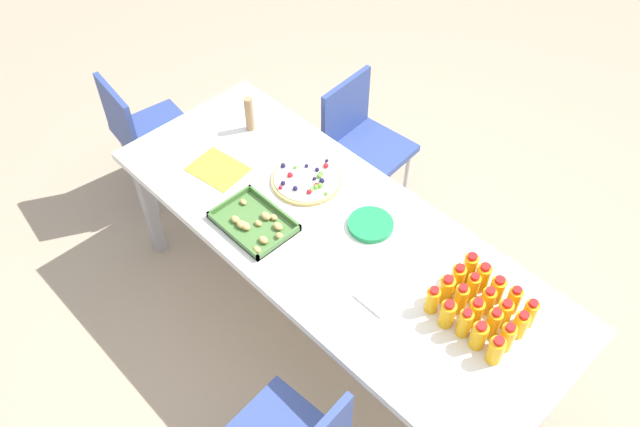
{
  "coord_description": "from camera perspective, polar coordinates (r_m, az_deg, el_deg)",
  "views": [
    {
      "loc": [
        -1.29,
        1.33,
        2.88
      ],
      "look_at": [
        0.1,
        -0.02,
        0.75
      ],
      "focal_mm": 36.24,
      "sensor_mm": 36.0,
      "label": 1
    }
  ],
  "objects": [
    {
      "name": "juice_bottle_10",
      "position": [
        2.54,
        16.17,
        -10.45
      ],
      "size": [
        0.06,
        0.06,
        0.14
      ],
      "color": "#F9AD14",
      "rests_on": "party_table"
    },
    {
      "name": "paper_folder",
      "position": [
        3.14,
        -8.99,
        3.9
      ],
      "size": [
        0.29,
        0.24,
        0.01
      ],
      "primitive_type": "cube",
      "rotation": [
        0.0,
        0.0,
        0.16
      ],
      "color": "yellow",
      "rests_on": "party_table"
    },
    {
      "name": "plate_stack",
      "position": [
        2.85,
        4.49,
        -0.98
      ],
      "size": [
        0.2,
        0.2,
        0.02
      ],
      "color": "#1E8C4C",
      "rests_on": "party_table"
    },
    {
      "name": "juice_bottle_0",
      "position": [
        2.62,
        18.01,
        -8.37
      ],
      "size": [
        0.05,
        0.05,
        0.14
      ],
      "color": "#F9AC14",
      "rests_on": "party_table"
    },
    {
      "name": "juice_bottle_5",
      "position": [
        2.59,
        17.28,
        -9.35
      ],
      "size": [
        0.06,
        0.06,
        0.13
      ],
      "color": "#F9AE14",
      "rests_on": "party_table"
    },
    {
      "name": "juice_bottle_9",
      "position": [
        2.65,
        12.06,
        -5.61
      ],
      "size": [
        0.06,
        0.06,
        0.14
      ],
      "color": "#FAAC14",
      "rests_on": "party_table"
    },
    {
      "name": "juice_bottle_3",
      "position": [
        2.67,
        14.16,
        -5.49
      ],
      "size": [
        0.06,
        0.06,
        0.14
      ],
      "color": "#F9AF14",
      "rests_on": "party_table"
    },
    {
      "name": "juice_bottle_17",
      "position": [
        2.53,
        12.65,
        -9.42
      ],
      "size": [
        0.05,
        0.05,
        0.14
      ],
      "color": "#F9AB14",
      "rests_on": "party_table"
    },
    {
      "name": "juice_bottle_1",
      "position": [
        2.64,
        16.72,
        -7.33
      ],
      "size": [
        0.06,
        0.06,
        0.14
      ],
      "color": "#FAAB14",
      "rests_on": "party_table"
    },
    {
      "name": "juice_bottle_13",
      "position": [
        2.59,
        12.3,
        -7.38
      ],
      "size": [
        0.05,
        0.05,
        0.15
      ],
      "color": "#F9AC14",
      "rests_on": "party_table"
    },
    {
      "name": "party_table",
      "position": [
        2.88,
        1.2,
        -2.39
      ],
      "size": [
        2.25,
        0.86,
        0.73
      ],
      "color": "silver",
      "rests_on": "ground_plane"
    },
    {
      "name": "juice_bottle_15",
      "position": [
        2.5,
        15.25,
        -11.57
      ],
      "size": [
        0.06,
        0.06,
        0.14
      ],
      "color": "#FAAC14",
      "rests_on": "party_table"
    },
    {
      "name": "juice_bottle_7",
      "position": [
        2.62,
        14.57,
        -7.45
      ],
      "size": [
        0.06,
        0.06,
        0.13
      ],
      "color": "#F9AC14",
      "rests_on": "party_table"
    },
    {
      "name": "juice_bottle_16",
      "position": [
        2.52,
        13.84,
        -10.42
      ],
      "size": [
        0.06,
        0.06,
        0.13
      ],
      "color": "#F9AD14",
      "rests_on": "party_table"
    },
    {
      "name": "napkin_stack",
      "position": [
        2.63,
        5.26,
        -7.26
      ],
      "size": [
        0.15,
        0.15,
        0.01
      ],
      "primitive_type": "cube",
      "color": "white",
      "rests_on": "party_table"
    },
    {
      "name": "juice_bottle_14",
      "position": [
        2.61,
        11.08,
        -6.59
      ],
      "size": [
        0.06,
        0.06,
        0.14
      ],
      "color": "#F9AD14",
      "rests_on": "party_table"
    },
    {
      "name": "juice_bottle_2",
      "position": [
        2.66,
        15.36,
        -6.5
      ],
      "size": [
        0.06,
        0.06,
        0.13
      ],
      "color": "#F9AB14",
      "rests_on": "party_table"
    },
    {
      "name": "chair_near_right",
      "position": [
        3.63,
        3.64,
        6.66
      ],
      "size": [
        0.43,
        0.43,
        0.83
      ],
      "rotation": [
        0.0,
        0.0,
        1.65
      ],
      "color": "#33478C",
      "rests_on": "ground_plane"
    },
    {
      "name": "chair_end",
      "position": [
        3.82,
        -15.35,
        7.19
      ],
      "size": [
        0.45,
        0.45,
        0.83
      ],
      "rotation": [
        0.0,
        0.0,
        3.02
      ],
      "color": "#33478C",
      "rests_on": "ground_plane"
    },
    {
      "name": "fruit_pizza",
      "position": [
        3.04,
        -1.18,
        3.03
      ],
      "size": [
        0.33,
        0.33,
        0.05
      ],
      "color": "tan",
      "rests_on": "party_table"
    },
    {
      "name": "juice_bottle_6",
      "position": [
        2.6,
        15.94,
        -8.47
      ],
      "size": [
        0.06,
        0.06,
        0.14
      ],
      "color": "#F9AB14",
      "rests_on": "party_table"
    },
    {
      "name": "juice_bottle_12",
      "position": [
        2.57,
        13.55,
        -8.48
      ],
      "size": [
        0.06,
        0.06,
        0.14
      ],
      "color": "#FAAE14",
      "rests_on": "party_table"
    },
    {
      "name": "cardboard_tube",
      "position": [
        3.29,
        -6.27,
        8.73
      ],
      "size": [
        0.04,
        0.04,
        0.19
      ],
      "primitive_type": "cylinder",
      "color": "#9E7A56",
      "rests_on": "party_table"
    },
    {
      "name": "juice_bottle_19",
      "position": [
        2.57,
        9.9,
        -7.52
      ],
      "size": [
        0.05,
        0.05,
        0.13
      ],
      "color": "#F9AC14",
      "rests_on": "party_table"
    },
    {
      "name": "juice_bottle_11",
      "position": [
        2.55,
        15.05,
        -9.34
      ],
      "size": [
        0.05,
        0.05,
        0.15
      ],
      "color": "#F9AE14",
      "rests_on": "party_table"
    },
    {
      "name": "juice_bottle_4",
      "position": [
        2.69,
        13.07,
        -4.68
      ],
      "size": [
        0.06,
        0.06,
        0.15
      ],
      "color": "#FAAB14",
      "rests_on": "party_table"
    },
    {
      "name": "juice_bottle_18",
      "position": [
        2.55,
        11.17,
        -8.69
      ],
      "size": [
        0.06,
        0.06,
        0.13
      ],
      "color": "#F9AC14",
      "rests_on": "party_table"
    },
    {
      "name": "juice_bottle_8",
      "position": [
        2.63,
        13.28,
        -6.39
      ],
      "size": [
        0.05,
        0.05,
        0.15
      ],
      "color": "#F9AD14",
      "rests_on": "party_table"
    },
    {
      "name": "snack_tray",
      "position": [
        2.86,
        -5.79,
        -0.87
      ],
      "size": [
        0.35,
        0.25,
        0.04
      ],
      "color": "#477238",
      "rests_on": "party_table"
    },
    {
      "name": "ground_plane",
      "position": [
        3.42,
        1.02,
        -9.62
      ],
      "size": [
        12.0,
        12.0,
        0.0
      ],
      "primitive_type": "plane",
      "color": "tan"
    }
  ]
}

